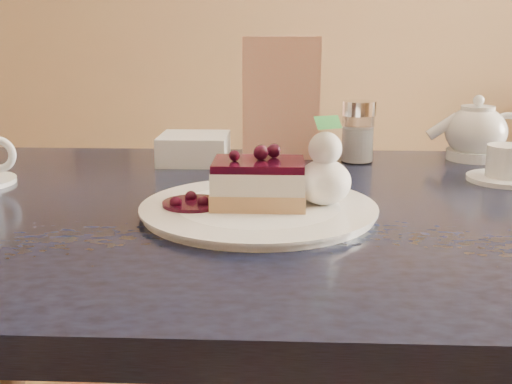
{
  "coord_description": "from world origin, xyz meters",
  "views": [
    {
      "loc": [
        0.21,
        -0.72,
        1.09
      ],
      "look_at": [
        0.17,
        0.09,
        0.88
      ],
      "focal_mm": 45.0,
      "sensor_mm": 36.0,
      "label": 1
    }
  ],
  "objects_px": {
    "main_table": "(260,257)",
    "cheesecake_slice": "(259,183)",
    "tea_set": "(481,139)",
    "dessert_plate": "(259,209)"
  },
  "relations": [
    {
      "from": "tea_set",
      "to": "dessert_plate",
      "type": "bearing_deg",
      "value": -138.17
    },
    {
      "from": "tea_set",
      "to": "cheesecake_slice",
      "type": "bearing_deg",
      "value": -138.17
    },
    {
      "from": "dessert_plate",
      "to": "tea_set",
      "type": "relative_size",
      "value": 1.05
    },
    {
      "from": "dessert_plate",
      "to": "main_table",
      "type": "bearing_deg",
      "value": 90.36
    },
    {
      "from": "main_table",
      "to": "dessert_plate",
      "type": "bearing_deg",
      "value": -90.0
    },
    {
      "from": "main_table",
      "to": "tea_set",
      "type": "xyz_separation_m",
      "value": [
        0.42,
        0.32,
        0.13
      ]
    },
    {
      "from": "main_table",
      "to": "cheesecake_slice",
      "type": "bearing_deg",
      "value": -90.0
    },
    {
      "from": "dessert_plate",
      "to": "cheesecake_slice",
      "type": "distance_m",
      "value": 0.04
    },
    {
      "from": "cheesecake_slice",
      "to": "dessert_plate",
      "type": "bearing_deg",
      "value": 0.0
    },
    {
      "from": "main_table",
      "to": "cheesecake_slice",
      "type": "xyz_separation_m",
      "value": [
        0.0,
        -0.06,
        0.13
      ]
    }
  ]
}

